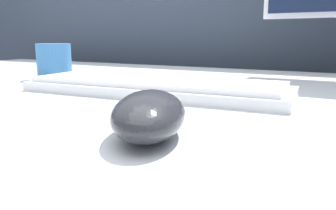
% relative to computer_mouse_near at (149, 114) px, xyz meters
% --- Properties ---
extents(partition_panel, '(5.00, 0.03, 1.19)m').
position_rel_computer_mouse_near_xyz_m(partition_panel, '(-0.03, 0.83, -0.20)').
color(partition_panel, '#333D4C').
rests_on(partition_panel, ground_plane).
extents(computer_mouse_near, '(0.11, 0.14, 0.04)m').
position_rel_computer_mouse_near_xyz_m(computer_mouse_near, '(0.00, 0.00, 0.00)').
color(computer_mouse_near, '#232328').
rests_on(computer_mouse_near, desk).
extents(keyboard, '(0.44, 0.17, 0.02)m').
position_rel_computer_mouse_near_xyz_m(keyboard, '(-0.12, 0.21, -0.01)').
color(keyboard, silver).
rests_on(keyboard, desk).
extents(mug, '(0.07, 0.07, 0.08)m').
position_rel_computer_mouse_near_xyz_m(mug, '(-0.41, 0.27, 0.02)').
color(mug, teal).
rests_on(mug, desk).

